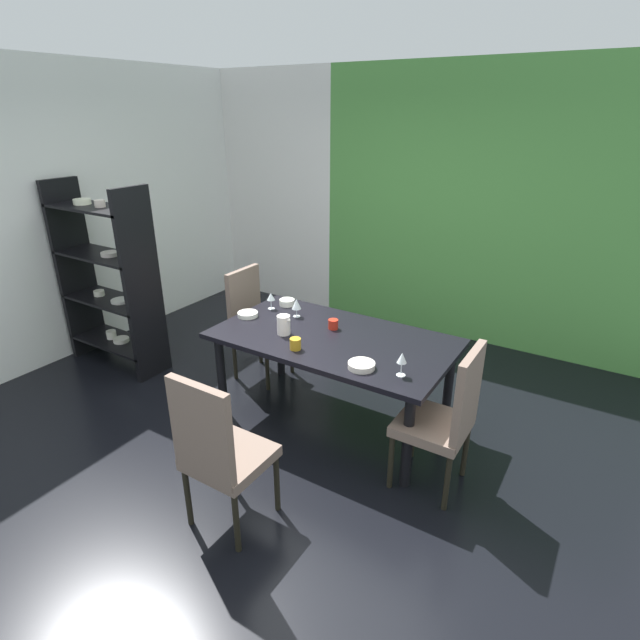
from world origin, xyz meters
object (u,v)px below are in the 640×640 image
object	(u,v)px
serving_bowl_right	(287,302)
pitcher_corner	(284,325)
serving_bowl_rear	(248,314)
cup_front	(333,324)
cup_center	(295,344)
serving_bowl_west	(361,365)
wine_glass_near_shelf	(296,304)
dining_table	(333,346)
chair_head_near	(219,450)
wine_glass_east	(271,297)
display_shelf	(107,278)
chair_left_far	(255,320)
wine_glass_north	(402,359)
chair_right_near	(447,415)

from	to	relation	value
serving_bowl_right	pitcher_corner	xyz separation A→B (m)	(0.33, -0.51, 0.05)
serving_bowl_rear	pitcher_corner	xyz separation A→B (m)	(0.46, -0.12, 0.06)
cup_front	cup_center	size ratio (longest dim) A/B	0.94
serving_bowl_right	serving_bowl_west	distance (m)	1.29
cup_front	wine_glass_near_shelf	bearing A→B (deg)	172.47
dining_table	chair_head_near	bearing A→B (deg)	-88.89
serving_bowl_west	cup_center	xyz separation A→B (m)	(-0.54, -0.00, 0.02)
dining_table	wine_glass_east	bearing A→B (deg)	164.62
display_shelf	chair_left_far	bearing A→B (deg)	22.52
dining_table	display_shelf	bearing A→B (deg)	-173.70
wine_glass_north	chair_left_far	bearing A→B (deg)	161.42
cup_center	dining_table	bearing A→B (deg)	69.91
chair_right_near	cup_center	xyz separation A→B (m)	(-1.13, -0.04, 0.23)
serving_bowl_right	chair_left_far	bearing A→B (deg)	-169.52
serving_bowl_right	dining_table	bearing A→B (deg)	-27.11
cup_center	cup_front	bearing A→B (deg)	84.21
chair_head_near	dining_table	bearing A→B (deg)	91.11
chair_left_far	pitcher_corner	size ratio (longest dim) A/B	6.71
chair_right_near	serving_bowl_rear	xyz separation A→B (m)	(-1.82, 0.25, 0.21)
chair_right_near	cup_center	world-z (taller)	chair_right_near
chair_right_near	wine_glass_near_shelf	bearing A→B (deg)	72.49
wine_glass_near_shelf	wine_glass_north	xyz separation A→B (m)	(1.14, -0.46, 0.01)
wine_glass_north	dining_table	bearing A→B (deg)	157.51
chair_head_near	display_shelf	distance (m)	2.59
chair_right_near	serving_bowl_right	distance (m)	1.82
wine_glass_near_shelf	chair_left_far	bearing A→B (deg)	168.81
cup_front	cup_center	distance (m)	0.46
cup_center	display_shelf	bearing A→B (deg)	178.07
wine_glass_north	cup_center	xyz separation A→B (m)	(-0.80, -0.05, -0.08)
serving_bowl_right	wine_glass_near_shelf	bearing A→B (deg)	-37.73
dining_table	pitcher_corner	xyz separation A→B (m)	(-0.34, -0.16, 0.16)
chair_left_far	dining_table	bearing A→B (deg)	74.17
chair_right_near	display_shelf	size ratio (longest dim) A/B	0.59
dining_table	chair_head_near	distance (m)	1.32
wine_glass_north	wine_glass_east	xyz separation A→B (m)	(-1.42, 0.49, -0.01)
chair_left_far	wine_glass_east	xyz separation A→B (m)	(0.26, -0.08, 0.30)
serving_bowl_right	display_shelf	bearing A→B (deg)	-159.79
chair_right_near	chair_head_near	distance (m)	1.42
wine_glass_near_shelf	serving_bowl_right	size ratio (longest dim) A/B	1.17
serving_bowl_west	cup_center	size ratio (longest dim) A/B	2.18
chair_left_far	chair_head_near	world-z (taller)	chair_head_near
serving_bowl_west	cup_center	bearing A→B (deg)	-179.97
serving_bowl_right	wine_glass_north	bearing A→B (deg)	-24.84
chair_head_near	serving_bowl_right	world-z (taller)	chair_head_near
chair_right_near	cup_front	size ratio (longest dim) A/B	13.16
wine_glass_east	pitcher_corner	bearing A→B (deg)	-42.43
serving_bowl_west	cup_front	size ratio (longest dim) A/B	2.33
wine_glass_near_shelf	serving_bowl_west	world-z (taller)	wine_glass_near_shelf
wine_glass_near_shelf	cup_center	size ratio (longest dim) A/B	1.86
dining_table	wine_glass_north	world-z (taller)	wine_glass_north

